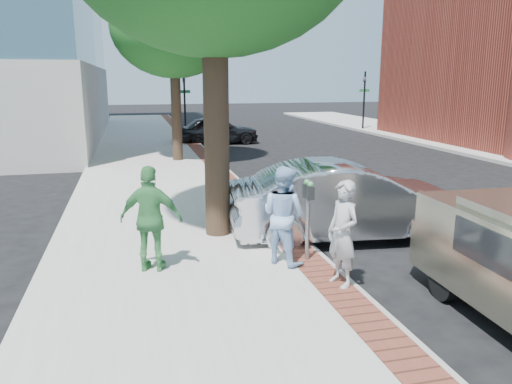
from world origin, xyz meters
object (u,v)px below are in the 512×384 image
object	(u,v)px
parking_meter	(308,204)
person_gray	(343,234)
person_officer	(283,215)
sedan_silver	(348,201)
bg_car	(217,130)
person_green	(151,219)

from	to	relation	value
parking_meter	person_gray	distance (m)	1.20
parking_meter	person_officer	xyz separation A→B (m)	(-0.45, 0.02, -0.18)
person_gray	sedan_silver	xyz separation A→B (m)	(1.25, 2.58, -0.17)
sedan_silver	bg_car	size ratio (longest dim) A/B	1.18
person_green	parking_meter	bearing A→B (deg)	-165.91
person_green	sedan_silver	bearing A→B (deg)	-145.46
person_gray	bg_car	size ratio (longest dim) A/B	0.40
sedan_silver	person_gray	bearing A→B (deg)	159.77
person_officer	person_green	world-z (taller)	person_green
bg_car	person_gray	bearing A→B (deg)	175.86
parking_meter	person_gray	xyz separation A→B (m)	(0.15, -1.18, -0.21)
parking_meter	bg_car	xyz separation A→B (m)	(1.42, 17.82, -0.48)
person_officer	person_green	xyz separation A→B (m)	(-2.27, 0.18, 0.03)
parking_meter	person_green	world-z (taller)	person_green
person_gray	sedan_silver	world-z (taller)	person_gray
person_gray	person_green	size ratio (longest dim) A/B	0.94
parking_meter	bg_car	distance (m)	17.88
parking_meter	sedan_silver	world-z (taller)	sedan_silver
person_officer	person_green	distance (m)	2.28
parking_meter	sedan_silver	distance (m)	2.02
parking_meter	person_officer	world-z (taller)	person_officer
person_green	person_officer	bearing A→B (deg)	-166.33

